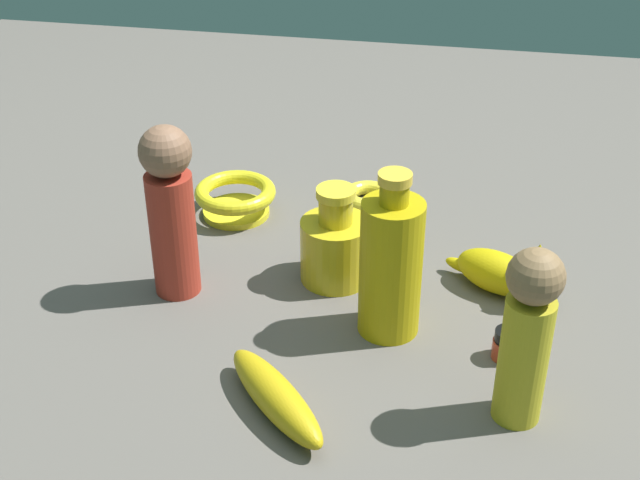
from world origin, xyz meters
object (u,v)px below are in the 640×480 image
object	(u,v)px
cat_figurine	(505,271)
bangle	(368,197)
nail_polish_jar	(507,345)
bottle_short	(335,245)
bottle_tall	(391,265)
person_figure_adult	(171,209)
banana	(278,397)
person_figure_child	(527,334)
bowl	(235,197)

from	to	relation	value
cat_figurine	bangle	size ratio (longest dim) A/B	1.68
nail_polish_jar	bottle_short	distance (m)	0.27
bottle_tall	bottle_short	world-z (taller)	bottle_tall
bottle_tall	person_figure_adult	bearing A→B (deg)	173.19
nail_polish_jar	bangle	xyz separation A→B (m)	(-0.22, 0.35, -0.01)
banana	bottle_tall	xyz separation A→B (m)	(0.10, 0.18, 0.07)
person_figure_child	banana	bearing A→B (deg)	-170.35
banana	bottle_tall	distance (m)	0.22
bowl	bottle_short	size ratio (longest dim) A/B	0.90
bottle_short	person_figure_child	bearing A→B (deg)	-43.73
cat_figurine	bangle	xyz separation A→B (m)	(-0.21, 0.21, -0.02)
nail_polish_jar	person_figure_child	distance (m)	0.14
banana	bangle	world-z (taller)	banana
person_figure_adult	nail_polish_jar	bearing A→B (deg)	-8.75
cat_figurine	person_figure_adult	bearing A→B (deg)	-170.46
person_figure_adult	bottle_tall	bearing A→B (deg)	-6.81
bangle	person_figure_child	bearing A→B (deg)	-63.22
nail_polish_jar	person_figure_child	world-z (taller)	person_figure_child
bottle_tall	person_figure_child	bearing A→B (deg)	-39.96
bottle_tall	person_figure_child	world-z (taller)	bottle_tall
bowl	nail_polish_jar	xyz separation A→B (m)	(0.42, -0.28, -0.01)
cat_figurine	bottle_tall	bearing A→B (deg)	-143.06
cat_figurine	person_figure_child	distance (m)	0.25
bowl	nail_polish_jar	size ratio (longest dim) A/B	3.13
nail_polish_jar	bangle	world-z (taller)	nail_polish_jar
person_figure_adult	banana	size ratio (longest dim) A/B	1.30
person_figure_adult	bowl	size ratio (longest dim) A/B	1.92
bottle_tall	banana	bearing A→B (deg)	-119.90
person_figure_adult	cat_figurine	distance (m)	0.45
bowl	banana	xyz separation A→B (m)	(0.16, -0.43, -0.01)
banana	person_figure_adult	bearing A→B (deg)	-1.41
person_figure_child	bangle	bearing A→B (deg)	116.78
bangle	bowl	bearing A→B (deg)	-159.41
cat_figurine	banana	xyz separation A→B (m)	(-0.25, -0.29, -0.01)
person_figure_adult	person_figure_child	world-z (taller)	person_figure_adult
bowl	nail_polish_jar	bearing A→B (deg)	-33.99
bangle	bottle_short	distance (m)	0.22
nail_polish_jar	person_figure_child	size ratio (longest dim) A/B	0.18
cat_figurine	bottle_tall	distance (m)	0.19
bowl	banana	world-z (taller)	bowl
cat_figurine	bangle	distance (m)	0.30
cat_figurine	nail_polish_jar	bearing A→B (deg)	-87.87
banana	bottle_short	distance (m)	0.28
bottle_tall	bangle	size ratio (longest dim) A/B	2.62
bowl	bottle_tall	world-z (taller)	bottle_tall
bowl	bangle	distance (m)	0.21
cat_figurine	person_figure_child	world-z (taller)	person_figure_child
bottle_tall	cat_figurine	bearing A→B (deg)	36.94
bottle_short	cat_figurine	bearing A→B (deg)	1.61
bottle_tall	nail_polish_jar	bearing A→B (deg)	-12.49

